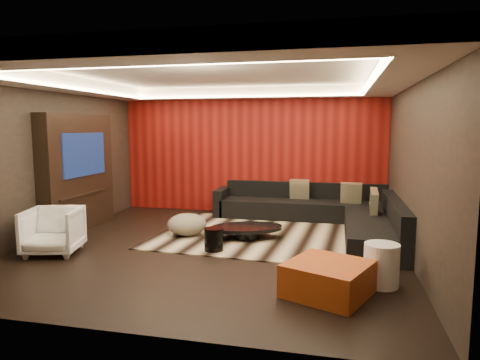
% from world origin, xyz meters
% --- Properties ---
extents(floor, '(6.00, 6.00, 0.02)m').
position_xyz_m(floor, '(0.00, 0.00, -0.01)').
color(floor, black).
rests_on(floor, ground).
extents(ceiling, '(6.00, 6.00, 0.02)m').
position_xyz_m(ceiling, '(0.00, 0.00, 2.81)').
color(ceiling, silver).
rests_on(ceiling, ground).
extents(wall_back, '(6.00, 0.02, 2.80)m').
position_xyz_m(wall_back, '(0.00, 3.01, 1.40)').
color(wall_back, black).
rests_on(wall_back, ground).
extents(wall_left, '(0.02, 6.00, 2.80)m').
position_xyz_m(wall_left, '(-3.01, 0.00, 1.40)').
color(wall_left, black).
rests_on(wall_left, ground).
extents(wall_right, '(0.02, 6.00, 2.80)m').
position_xyz_m(wall_right, '(3.01, 0.00, 1.40)').
color(wall_right, black).
rests_on(wall_right, ground).
extents(red_feature_wall, '(5.98, 0.05, 2.78)m').
position_xyz_m(red_feature_wall, '(0.00, 2.97, 1.40)').
color(red_feature_wall, '#6B0C0A').
rests_on(red_feature_wall, ground).
extents(soffit_back, '(6.00, 0.60, 0.22)m').
position_xyz_m(soffit_back, '(0.00, 2.70, 2.69)').
color(soffit_back, silver).
rests_on(soffit_back, ground).
extents(soffit_front, '(6.00, 0.60, 0.22)m').
position_xyz_m(soffit_front, '(0.00, -2.70, 2.69)').
color(soffit_front, silver).
rests_on(soffit_front, ground).
extents(soffit_left, '(0.60, 4.80, 0.22)m').
position_xyz_m(soffit_left, '(-2.70, 0.00, 2.69)').
color(soffit_left, silver).
rests_on(soffit_left, ground).
extents(soffit_right, '(0.60, 4.80, 0.22)m').
position_xyz_m(soffit_right, '(2.70, 0.00, 2.69)').
color(soffit_right, silver).
rests_on(soffit_right, ground).
extents(cove_back, '(4.80, 0.08, 0.04)m').
position_xyz_m(cove_back, '(0.00, 2.36, 2.60)').
color(cove_back, '#FFD899').
rests_on(cove_back, ground).
extents(cove_front, '(4.80, 0.08, 0.04)m').
position_xyz_m(cove_front, '(0.00, -2.36, 2.60)').
color(cove_front, '#FFD899').
rests_on(cove_front, ground).
extents(cove_left, '(0.08, 4.80, 0.04)m').
position_xyz_m(cove_left, '(-2.36, 0.00, 2.60)').
color(cove_left, '#FFD899').
rests_on(cove_left, ground).
extents(cove_right, '(0.08, 4.80, 0.04)m').
position_xyz_m(cove_right, '(2.36, 0.00, 2.60)').
color(cove_right, '#FFD899').
rests_on(cove_right, ground).
extents(tv_surround, '(0.30, 2.00, 2.20)m').
position_xyz_m(tv_surround, '(-2.85, 0.60, 1.10)').
color(tv_surround, black).
rests_on(tv_surround, ground).
extents(tv_screen, '(0.04, 1.30, 0.80)m').
position_xyz_m(tv_screen, '(-2.69, 0.60, 1.45)').
color(tv_screen, black).
rests_on(tv_screen, ground).
extents(tv_shelf, '(0.04, 1.60, 0.04)m').
position_xyz_m(tv_shelf, '(-2.69, 0.60, 0.70)').
color(tv_shelf, black).
rests_on(tv_shelf, ground).
extents(rug, '(4.19, 3.25, 0.02)m').
position_xyz_m(rug, '(0.79, 0.94, 0.01)').
color(rug, '#C5B390').
rests_on(rug, floor).
extents(coffee_table, '(1.65, 1.65, 0.21)m').
position_xyz_m(coffee_table, '(0.41, 0.64, 0.13)').
color(coffee_table, black).
rests_on(coffee_table, rug).
extents(drum_stool, '(0.38, 0.38, 0.36)m').
position_xyz_m(drum_stool, '(0.06, -0.22, 0.20)').
color(drum_stool, black).
rests_on(drum_stool, rug).
extents(striped_pouf, '(0.88, 0.88, 0.39)m').
position_xyz_m(striped_pouf, '(-0.68, 0.61, 0.21)').
color(striped_pouf, beige).
rests_on(striped_pouf, rug).
extents(white_side_table, '(0.55, 0.55, 0.54)m').
position_xyz_m(white_side_table, '(2.50, -1.16, 0.27)').
color(white_side_table, white).
rests_on(white_side_table, floor).
extents(orange_ottoman, '(1.14, 1.14, 0.39)m').
position_xyz_m(orange_ottoman, '(1.87, -1.60, 0.19)').
color(orange_ottoman, '#A92C15').
rests_on(orange_ottoman, floor).
extents(armchair, '(0.95, 0.97, 0.72)m').
position_xyz_m(armchair, '(-2.33, -0.89, 0.36)').
color(armchair, white).
rests_on(armchair, floor).
extents(sectional_sofa, '(3.65, 3.50, 0.75)m').
position_xyz_m(sectional_sofa, '(1.73, 1.86, 0.26)').
color(sectional_sofa, black).
rests_on(sectional_sofa, floor).
extents(throw_pillows, '(1.72, 1.63, 0.50)m').
position_xyz_m(throw_pillows, '(1.99, 2.16, 0.62)').
color(throw_pillows, '#B8B086').
rests_on(throw_pillows, sectional_sofa).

